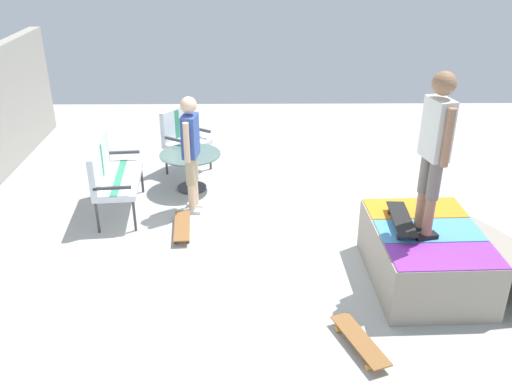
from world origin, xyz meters
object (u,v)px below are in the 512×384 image
person_watching (191,147)px  skateboard_on_ramp (402,219)px  skateboard_spare (360,341)px  patio_bench (110,171)px  patio_chair_near_house (182,135)px  skateboard_by_bench (182,226)px  patio_table (191,164)px  skate_ramp (428,256)px  person_skater (435,144)px

person_watching → skateboard_on_ramp: (-1.65, -2.43, -0.21)m
skateboard_spare → skateboard_on_ramp: bearing=-27.4°
patio_bench → patio_chair_near_house: bearing=-29.6°
skateboard_by_bench → skateboard_spare: 2.93m
patio_chair_near_house → patio_table: 0.76m
patio_table → skateboard_on_ramp: bearing=-132.9°
skate_ramp → person_watching: person_watching is taller
patio_table → patio_bench: bearing=125.7°
person_skater → skateboard_by_bench: person_skater is taller
skateboard_spare → person_skater: bearing=-38.2°
skate_ramp → patio_bench: bearing=66.1°
patio_bench → person_skater: bearing=-115.8°
person_watching → skateboard_spare: person_watching is taller
patio_bench → patio_table: (0.73, -1.01, -0.21)m
patio_chair_near_house → skateboard_by_bench: patio_chair_near_house is taller
person_watching → person_skater: bearing=-125.0°
patio_bench → skateboard_by_bench: patio_bench is taller
person_skater → skate_ramp: bearing=-58.5°
person_watching → skateboard_on_ramp: bearing=-124.2°
skateboard_spare → skate_ramp: bearing=-40.5°
skate_ramp → skateboard_spare: size_ratio=2.51×
patio_bench → patio_chair_near_house: 1.65m
skateboard_on_ramp → person_skater: bearing=-134.2°
person_watching → patio_bench: bearing=91.5°
patio_bench → person_watching: bearing=-88.5°
skateboard_spare → skateboard_on_ramp: skateboard_on_ramp is taller
skate_ramp → skateboard_by_bench: skate_ramp is taller
patio_table → person_watching: bearing=-172.1°
person_skater → skateboard_on_ramp: bearing=45.8°
patio_table → skateboard_on_ramp: skateboard_on_ramp is taller
skateboard_on_ramp → skate_ramp: bearing=-104.9°
skateboard_on_ramp → patio_chair_near_house: bearing=41.7°
patio_bench → skateboard_spare: bearing=-133.8°
patio_chair_near_house → skate_ramp: bearing=-135.9°
skate_ramp → skateboard_by_bench: 3.08m
patio_bench → skateboard_spare: size_ratio=1.58×
patio_chair_near_house → person_watching: person_watching is taller
patio_chair_near_house → person_skater: person_skater is taller
skate_ramp → patio_chair_near_house: (3.15, 3.05, 0.29)m
patio_table → skateboard_by_bench: 1.35m
skate_ramp → skateboard_by_bench: bearing=68.5°
person_skater → skateboard_spare: 2.04m
patio_chair_near_house → person_watching: (-1.41, -0.29, 0.33)m
patio_bench → skateboard_spare: 4.09m
skateboard_by_bench → patio_table: bearing=-0.1°
skateboard_spare → patio_chair_near_house: bearing=26.5°
patio_table → person_watching: person_watching is taller
skateboard_on_ramp → skateboard_spare: bearing=152.6°
patio_chair_near_house → person_watching: bearing=-168.2°
patio_bench → skate_ramp: bearing=-113.9°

